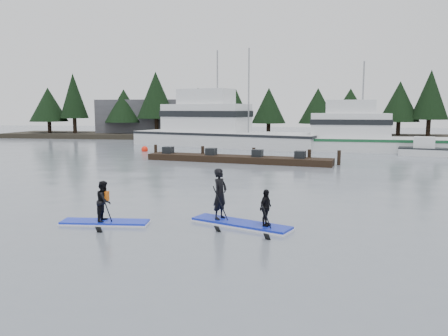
# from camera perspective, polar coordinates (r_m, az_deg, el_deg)

# --- Properties ---
(ground) EXTENTS (160.00, 160.00, 0.00)m
(ground) POSITION_cam_1_polar(r_m,az_deg,el_deg) (14.35, -3.87, -7.55)
(ground) COLOR slate
(ground) RESTS_ON ground
(far_shore) EXTENTS (70.00, 8.00, 0.60)m
(far_shore) POSITION_cam_1_polar(r_m,az_deg,el_deg) (55.68, 5.96, 4.09)
(far_shore) COLOR #2D281E
(far_shore) RESTS_ON ground
(treeline) EXTENTS (60.00, 4.00, 8.00)m
(treeline) POSITION_cam_1_polar(r_m,az_deg,el_deg) (55.70, 5.95, 3.78)
(treeline) COLOR black
(treeline) RESTS_ON ground
(waterfront_building) EXTENTS (18.00, 6.00, 5.00)m
(waterfront_building) POSITION_cam_1_polar(r_m,az_deg,el_deg) (60.00, -7.46, 6.43)
(waterfront_building) COLOR #4C4C51
(waterfront_building) RESTS_ON ground
(fishing_boat_large) EXTENTS (20.34, 11.53, 10.86)m
(fishing_boat_large) POSITION_cam_1_polar(r_m,az_deg,el_deg) (45.21, -0.45, 3.99)
(fishing_boat_large) COLOR silver
(fishing_boat_large) RESTS_ON ground
(fishing_boat_medium) EXTENTS (15.49, 5.15, 8.99)m
(fishing_boat_medium) POSITION_cam_1_polar(r_m,az_deg,el_deg) (41.80, 17.87, 3.05)
(fishing_boat_medium) COLOR silver
(fishing_boat_medium) RESTS_ON ground
(skiff) EXTENTS (5.65, 3.01, 0.63)m
(skiff) POSITION_cam_1_polar(r_m,az_deg,el_deg) (39.17, 25.81, 1.88)
(skiff) COLOR silver
(skiff) RESTS_ON ground
(floating_dock) EXTENTS (13.56, 4.23, 0.45)m
(floating_dock) POSITION_cam_1_polar(r_m,az_deg,el_deg) (31.22, 1.73, 1.18)
(floating_dock) COLOR black
(floating_dock) RESTS_ON ground
(buoy_b) EXTENTS (0.56, 0.56, 0.56)m
(buoy_b) POSITION_cam_1_polar(r_m,az_deg,el_deg) (34.53, -1.97, 1.43)
(buoy_b) COLOR #FF210C
(buoy_b) RESTS_ON ground
(buoy_c) EXTENTS (0.64, 0.64, 0.64)m
(buoy_c) POSITION_cam_1_polar(r_m,az_deg,el_deg) (43.36, 25.53, 1.97)
(buoy_c) COLOR #FF210C
(buoy_c) RESTS_ON ground
(buoy_a) EXTENTS (0.60, 0.60, 0.60)m
(buoy_a) POSITION_cam_1_polar(r_m,az_deg,el_deg) (39.95, -10.32, 2.17)
(buoy_a) COLOR #FF210C
(buoy_a) RESTS_ON ground
(paddleboard_solo) EXTENTS (2.91, 1.12, 1.88)m
(paddleboard_solo) POSITION_cam_1_polar(r_m,az_deg,el_deg) (14.96, -15.36, -5.01)
(paddleboard_solo) COLOR #162BD0
(paddleboard_solo) RESTS_ON ground
(paddleboard_duo) EXTENTS (3.44, 2.07, 2.31)m
(paddleboard_duo) POSITION_cam_1_polar(r_m,az_deg,el_deg) (14.28, 1.73, -5.10)
(paddleboard_duo) COLOR #1325B5
(paddleboard_duo) RESTS_ON ground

